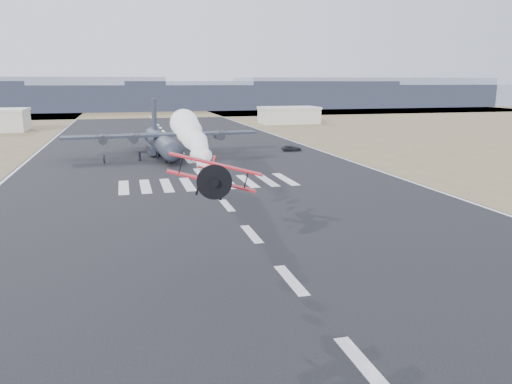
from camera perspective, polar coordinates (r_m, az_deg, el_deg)
name	(u,v)px	position (r m, az deg, el deg)	size (l,w,h in m)	color
ground	(364,366)	(28.28, 12.29, -18.82)	(500.00, 500.00, 0.00)	black
scrub_far	(147,112)	(252.01, -12.33, 8.87)	(500.00, 80.00, 0.00)	olive
runway_markings	(198,172)	(83.42, -6.65, 2.34)	(60.00, 260.00, 0.01)	silver
ridge_seg_c	(13,94)	(286.43, -26.01, 10.02)	(150.00, 50.00, 17.00)	slate
ridge_seg_d	(144,97)	(281.68, -12.69, 10.53)	(150.00, 50.00, 13.00)	slate
ridge_seg_e	(259,95)	(291.64, 0.40, 11.08)	(150.00, 50.00, 15.00)	slate
ridge_seg_f	(363,92)	(314.98, 12.11, 11.09)	(150.00, 50.00, 17.00)	slate
ridge_seg_g	(455,95)	(349.10, 21.82, 10.27)	(150.00, 50.00, 13.00)	slate
hangar_right	(289,115)	(181.10, 3.77, 8.78)	(20.50, 12.50, 5.90)	#B4B1A0
aerobatic_biplane	(213,175)	(35.37, -4.92, 1.98)	(6.51, 5.97, 3.31)	red
smoke_trail	(187,128)	(68.10, -7.90, 7.21)	(5.11, 40.87, 4.17)	white
transport_aircraft	(161,141)	(103.39, -10.75, 5.75)	(38.28, 31.50, 11.05)	black
support_vehicle	(292,148)	(108.31, 4.10, 5.02)	(1.95, 4.24, 1.18)	black
crew_a	(158,155)	(97.52, -11.16, 4.15)	(0.62, 0.51, 1.71)	black
crew_b	(174,158)	(93.19, -9.32, 3.90)	(0.91, 0.56, 1.88)	black
crew_c	(197,152)	(99.84, -6.75, 4.53)	(1.20, 0.56, 1.86)	black
crew_d	(168,155)	(97.49, -10.03, 4.20)	(1.00, 0.51, 1.71)	black
crew_e	(139,156)	(96.97, -13.18, 4.06)	(0.91, 0.56, 1.87)	black
crew_f	(166,158)	(93.04, -10.26, 3.80)	(1.59, 0.51, 1.72)	black
crew_g	(104,160)	(94.19, -16.97, 3.55)	(0.61, 0.50, 1.68)	black
crew_h	(205,153)	(98.91, -5.79, 4.47)	(0.87, 0.54, 1.80)	black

